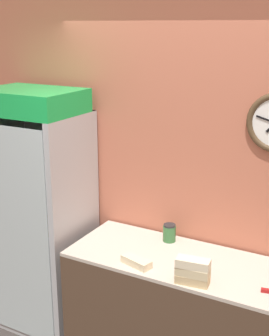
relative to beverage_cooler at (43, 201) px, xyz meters
The scene contains 8 objects.
wall_back 1.39m from the beverage_cooler, 12.97° to the left, with size 5.20×0.10×2.70m.
prep_counter 1.47m from the beverage_cooler, ahead, with size 1.72×0.66×0.92m.
beverage_cooler is the anchor object (origin of this frame).
sandwich_stack_bottom 1.49m from the beverage_cooler, 12.89° to the right, with size 0.22×0.12×0.06m.
sandwich_stack_middle 1.49m from the beverage_cooler, 12.89° to the right, with size 0.22×0.12×0.06m.
sandwich_stack_top 1.49m from the beverage_cooler, 12.89° to the right, with size 0.22×0.12×0.06m.
sandwich_flat_left 1.08m from the beverage_cooler, 16.11° to the right, with size 0.23×0.14×0.05m.
condiment_jar 1.09m from the beverage_cooler, ahead, with size 0.10×0.10×0.13m.
Camera 1 is at (1.05, -1.83, 2.47)m, focal length 50.00 mm.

